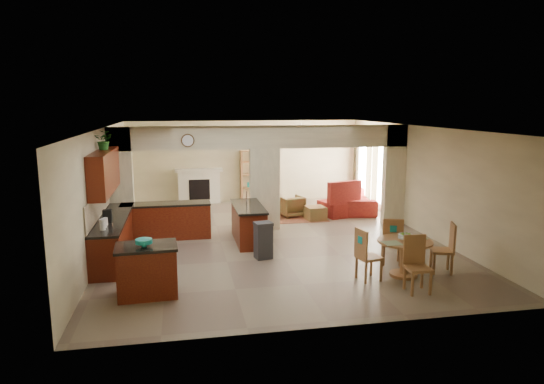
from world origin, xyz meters
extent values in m
plane|color=#766851|center=(0.00, 0.00, 0.00)|extent=(10.00, 10.00, 0.00)
plane|color=white|center=(0.00, 0.00, 2.80)|extent=(10.00, 10.00, 0.00)
plane|color=beige|center=(0.00, 5.00, 1.40)|extent=(8.00, 0.00, 8.00)
plane|color=beige|center=(0.00, -5.00, 1.40)|extent=(8.00, 0.00, 8.00)
plane|color=beige|center=(-4.00, 0.00, 1.40)|extent=(0.00, 10.00, 10.00)
plane|color=beige|center=(4.00, 0.00, 1.40)|extent=(0.00, 10.00, 10.00)
cube|color=beige|center=(-3.70, 1.00, 1.40)|extent=(0.60, 0.25, 2.80)
cube|color=beige|center=(0.00, 1.00, 1.10)|extent=(0.80, 0.25, 2.20)
cube|color=beige|center=(3.70, 1.00, 1.40)|extent=(0.60, 0.25, 2.80)
cube|color=beige|center=(0.00, 1.00, 2.50)|extent=(8.00, 0.25, 0.60)
cube|color=#3F0807|center=(-3.70, -0.80, 0.43)|extent=(0.60, 3.20, 0.86)
cube|color=black|center=(-3.70, -0.80, 0.89)|extent=(0.62, 3.22, 0.05)
cube|color=tan|center=(-3.98, -0.80, 1.20)|extent=(0.02, 3.20, 0.55)
cube|color=#3F0807|center=(-2.60, 0.57, 0.43)|extent=(2.20, 0.60, 0.86)
cube|color=black|center=(-2.60, 0.57, 0.89)|extent=(2.22, 0.62, 0.05)
cube|color=#3F0807|center=(-3.82, -0.80, 1.92)|extent=(0.35, 2.40, 0.90)
cube|color=#3F0807|center=(-0.60, -0.10, 0.43)|extent=(0.65, 1.80, 0.86)
cube|color=black|center=(-0.60, -0.10, 0.89)|extent=(0.70, 1.85, 0.05)
cube|color=silver|center=(-0.60, -0.95, 0.42)|extent=(0.58, 0.04, 0.70)
cylinder|color=#493218|center=(-2.00, 0.85, 2.45)|extent=(0.34, 0.03, 0.34)
cube|color=brown|center=(1.20, 2.10, 0.01)|extent=(1.60, 1.30, 0.01)
cube|color=#EDE5CD|center=(-1.60, 4.84, 0.55)|extent=(1.40, 0.28, 1.10)
cube|color=black|center=(-1.60, 4.70, 0.50)|extent=(0.70, 0.04, 0.70)
cube|color=#EDE5CD|center=(-1.60, 4.82, 1.15)|extent=(1.60, 0.35, 0.10)
cube|color=olive|center=(0.35, 4.82, 0.90)|extent=(1.00, 0.32, 1.80)
cube|color=white|center=(3.97, 2.30, 1.20)|extent=(0.02, 0.90, 1.90)
cube|color=white|center=(3.97, 4.00, 1.20)|extent=(0.02, 0.90, 1.90)
cube|color=white|center=(3.97, 3.15, 1.05)|extent=(0.02, 0.70, 2.10)
cube|color=#42251A|center=(3.93, 1.70, 1.20)|extent=(0.10, 0.28, 2.30)
cube|color=#42251A|center=(3.93, 2.90, 1.20)|extent=(0.10, 0.28, 2.30)
cube|color=#42251A|center=(3.93, 3.40, 1.20)|extent=(0.10, 0.28, 2.30)
cube|color=#42251A|center=(3.93, 4.60, 1.20)|extent=(0.10, 0.28, 2.30)
cylinder|color=white|center=(1.50, 3.00, 2.56)|extent=(1.00, 1.00, 0.10)
cube|color=#3F0807|center=(-2.84, -3.18, 0.44)|extent=(1.05, 0.77, 0.87)
cube|color=black|center=(-2.84, -3.18, 0.90)|extent=(1.11, 0.82, 0.05)
cylinder|color=teal|center=(-2.87, -3.26, 0.99)|extent=(0.29, 0.29, 0.14)
cube|color=#2C2C2E|center=(-0.46, -1.49, 0.38)|extent=(0.40, 0.36, 0.75)
cylinder|color=olive|center=(2.08, -3.11, 0.71)|extent=(1.07, 1.07, 0.04)
cylinder|color=olive|center=(2.08, -3.11, 0.36)|extent=(0.16, 0.16, 0.69)
cylinder|color=olive|center=(2.08, -3.11, 0.03)|extent=(0.54, 0.54, 0.06)
cylinder|color=#61AD25|center=(2.07, -3.16, 0.81)|extent=(0.29, 0.29, 0.16)
imported|color=maroon|center=(3.30, 2.94, 0.37)|extent=(2.66, 1.45, 0.73)
cube|color=maroon|center=(2.56, 2.23, 0.22)|extent=(1.32, 1.18, 0.44)
imported|color=maroon|center=(1.06, 2.36, 0.31)|extent=(0.81, 0.83, 0.62)
cube|color=maroon|center=(1.66, 1.80, 0.20)|extent=(0.59, 0.59, 0.39)
imported|color=#1C5316|center=(-3.82, -0.54, 2.59)|extent=(0.44, 0.40, 0.43)
cube|color=olive|center=(2.15, -2.36, 0.45)|extent=(0.53, 0.53, 0.05)
cube|color=olive|center=(2.37, -2.25, 0.22)|extent=(0.04, 0.04, 0.44)
cube|color=olive|center=(2.05, -2.14, 0.22)|extent=(0.04, 0.04, 0.44)
cube|color=olive|center=(2.26, -2.57, 0.22)|extent=(0.04, 0.04, 0.44)
cube|color=olive|center=(1.94, -2.46, 0.22)|extent=(0.04, 0.04, 0.44)
cube|color=olive|center=(2.09, -2.54, 0.75)|extent=(0.41, 0.17, 0.55)
cube|color=teal|center=(2.08, -2.56, 0.82)|extent=(0.14, 0.05, 0.14)
cube|color=olive|center=(2.92, -3.05, 0.45)|extent=(0.53, 0.53, 0.05)
cube|color=olive|center=(2.81, -2.84, 0.22)|extent=(0.04, 0.04, 0.44)
cube|color=olive|center=(2.70, -3.16, 0.22)|extent=(0.04, 0.04, 0.44)
cube|color=olive|center=(3.13, -2.95, 0.22)|extent=(0.04, 0.04, 0.44)
cube|color=olive|center=(3.02, -3.27, 0.22)|extent=(0.04, 0.04, 0.44)
cube|color=olive|center=(3.10, -3.11, 0.75)|extent=(0.17, 0.41, 0.55)
cube|color=teal|center=(3.12, -3.12, 0.82)|extent=(0.05, 0.14, 0.14)
cube|color=olive|center=(1.94, -3.94, 0.45)|extent=(0.44, 0.44, 0.05)
cube|color=olive|center=(1.76, -4.11, 0.22)|extent=(0.04, 0.04, 0.44)
cube|color=olive|center=(2.10, -4.12, 0.22)|extent=(0.04, 0.04, 0.44)
cube|color=olive|center=(1.78, -3.77, 0.22)|extent=(0.04, 0.04, 0.44)
cube|color=olive|center=(2.12, -3.78, 0.22)|extent=(0.04, 0.04, 0.44)
cube|color=olive|center=(1.95, -3.75, 0.75)|extent=(0.42, 0.06, 0.55)
cube|color=teal|center=(1.95, -3.73, 0.82)|extent=(0.14, 0.02, 0.14)
cube|color=olive|center=(1.32, -3.18, 0.45)|extent=(0.49, 0.49, 0.05)
cube|color=olive|center=(1.51, -3.32, 0.22)|extent=(0.04, 0.04, 0.44)
cube|color=olive|center=(1.45, -2.98, 0.22)|extent=(0.04, 0.04, 0.44)
cube|color=olive|center=(1.18, -3.38, 0.22)|extent=(0.04, 0.04, 0.44)
cube|color=olive|center=(1.12, -3.05, 0.22)|extent=(0.04, 0.04, 0.44)
cube|color=olive|center=(1.13, -3.22, 0.75)|extent=(0.12, 0.42, 0.55)
cube|color=teal|center=(1.10, -3.22, 0.82)|extent=(0.04, 0.14, 0.14)
camera|label=1|loc=(-2.19, -11.63, 3.36)|focal=32.00mm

